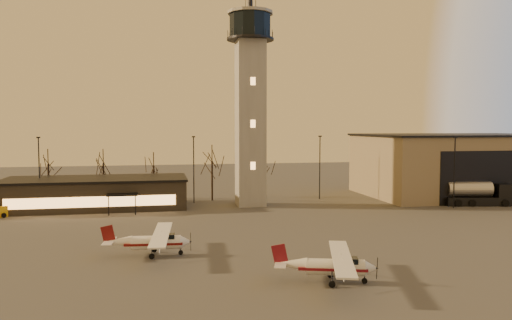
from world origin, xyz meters
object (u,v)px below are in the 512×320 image
at_px(control_tower, 250,94).
at_px(hangar, 456,165).
at_px(terminal, 96,193).
at_px(fuel_truck, 477,196).
at_px(cessna_rear, 157,245).
at_px(cessna_front, 337,270).

height_order(control_tower, hangar, control_tower).
xyz_separation_m(terminal, fuel_truck, (54.91, -8.39, -0.74)).
height_order(hangar, terminal, hangar).
height_order(hangar, fuel_truck, hangar).
distance_m(control_tower, terminal, 26.24).
xyz_separation_m(control_tower, cessna_rear, (-13.47, -26.45, -15.33)).
bearing_deg(cessna_front, fuel_truck, 59.60).
bearing_deg(terminal, hangar, 1.97).
bearing_deg(terminal, cessna_front, -60.96).
xyz_separation_m(hangar, cessna_rear, (-49.47, -30.43, -4.16)).
bearing_deg(control_tower, fuel_truck, -11.01).
bearing_deg(control_tower, terminal, 174.85).
distance_m(control_tower, cessna_rear, 33.41).
relative_size(terminal, fuel_truck, 2.53).
xyz_separation_m(terminal, cessna_front, (21.65, -39.00, -1.17)).
xyz_separation_m(cessna_rear, fuel_truck, (46.39, 20.04, 0.42)).
xyz_separation_m(cessna_front, fuel_truck, (33.26, 30.62, 0.44)).
bearing_deg(cessna_front, control_tower, 106.44).
height_order(hangar, cessna_front, hangar).
distance_m(hangar, fuel_truck, 11.46).
distance_m(terminal, cessna_rear, 29.70).
xyz_separation_m(hangar, terminal, (-57.99, -2.00, -3.00)).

